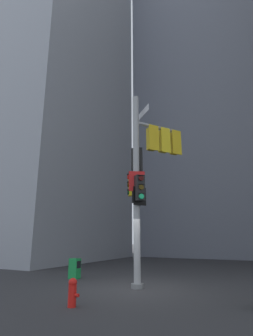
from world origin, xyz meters
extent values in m
plane|color=#2D2D30|center=(0.00, 0.00, 0.00)|extent=(120.00, 120.00, 0.00)
cube|color=#9399A3|center=(-14.11, 8.65, 25.35)|extent=(13.20, 13.20, 50.71)
cube|color=slate|center=(1.46, 24.01, 17.88)|extent=(17.51, 17.51, 35.77)
cylinder|color=#9EA0A3|center=(0.00, 0.00, 3.88)|extent=(0.26, 0.26, 7.77)
cylinder|color=slate|center=(0.00, 0.00, 0.08)|extent=(0.46, 0.46, 0.16)
cylinder|color=#9EA0A3|center=(0.65, 0.92, 6.57)|extent=(1.41, 1.92, 0.14)
cylinder|color=#9EA0A3|center=(-0.62, 0.95, 4.68)|extent=(1.37, 1.98, 0.14)
cube|color=gold|center=(0.61, 0.54, 5.97)|extent=(0.30, 0.41, 1.14)
cube|color=gold|center=(0.45, 0.64, 5.97)|extent=(0.47, 0.47, 1.00)
cylinder|color=red|center=(0.29, 0.76, 6.32)|extent=(0.16, 0.20, 0.20)
cube|color=black|center=(0.29, 0.76, 6.44)|extent=(0.19, 0.22, 0.02)
cylinder|color=#3C2C06|center=(0.29, 0.76, 5.97)|extent=(0.16, 0.20, 0.20)
cube|color=black|center=(0.29, 0.76, 6.09)|extent=(0.19, 0.22, 0.02)
cylinder|color=#06311C|center=(0.29, 0.76, 5.62)|extent=(0.16, 0.20, 0.20)
cube|color=black|center=(0.29, 0.76, 5.74)|extent=(0.19, 0.22, 0.02)
cube|color=yellow|center=(0.97, 1.04, 5.97)|extent=(0.30, 0.41, 1.14)
cube|color=yellow|center=(0.81, 1.15, 5.97)|extent=(0.47, 0.47, 1.00)
cylinder|color=red|center=(0.65, 1.27, 6.32)|extent=(0.16, 0.20, 0.20)
cube|color=black|center=(0.64, 1.27, 6.44)|extent=(0.19, 0.22, 0.02)
cylinder|color=#3C2C06|center=(0.65, 1.27, 5.97)|extent=(0.16, 0.20, 0.20)
cube|color=black|center=(0.64, 1.27, 6.09)|extent=(0.19, 0.22, 0.02)
cylinder|color=#06311C|center=(0.65, 1.27, 5.62)|extent=(0.16, 0.20, 0.20)
cube|color=black|center=(0.64, 1.27, 5.74)|extent=(0.19, 0.22, 0.02)
cube|color=gold|center=(1.32, 1.55, 5.97)|extent=(0.30, 0.41, 1.14)
cube|color=gold|center=(1.17, 1.66, 5.97)|extent=(0.47, 0.47, 1.00)
cylinder|color=#360605|center=(1.00, 1.77, 6.32)|extent=(0.16, 0.20, 0.20)
cube|color=black|center=(1.00, 1.78, 6.44)|extent=(0.19, 0.22, 0.02)
cylinder|color=#3C2C06|center=(1.00, 1.77, 5.97)|extent=(0.16, 0.20, 0.20)
cube|color=black|center=(1.00, 1.78, 6.09)|extent=(0.19, 0.22, 0.02)
cylinder|color=#19C672|center=(1.00, 1.77, 5.62)|extent=(0.16, 0.20, 0.20)
cube|color=black|center=(1.00, 1.78, 5.74)|extent=(0.19, 0.22, 0.02)
cube|color=yellow|center=(-0.47, 1.06, 4.08)|extent=(0.29, 0.42, 1.14)
cube|color=yellow|center=(-0.62, 0.95, 4.08)|extent=(0.47, 0.47, 1.00)
cylinder|color=red|center=(-0.79, 0.84, 4.43)|extent=(0.16, 0.20, 0.20)
cube|color=black|center=(-0.80, 0.84, 4.55)|extent=(0.18, 0.22, 0.02)
cylinder|color=#3C2C06|center=(-0.79, 0.84, 4.08)|extent=(0.16, 0.20, 0.20)
cube|color=black|center=(-0.80, 0.84, 4.20)|extent=(0.18, 0.22, 0.02)
cylinder|color=#06311C|center=(-0.79, 0.84, 3.73)|extent=(0.16, 0.20, 0.20)
cube|color=black|center=(-0.80, 0.84, 3.85)|extent=(0.18, 0.22, 0.02)
cube|color=black|center=(0.10, -0.10, 3.67)|extent=(0.36, 0.36, 1.14)
cube|color=black|center=(0.23, -0.23, 3.67)|extent=(0.48, 0.48, 1.00)
cylinder|color=#360605|center=(0.38, -0.37, 4.02)|extent=(0.18, 0.18, 0.20)
cube|color=black|center=(0.38, -0.38, 4.14)|extent=(0.21, 0.21, 0.02)
cylinder|color=#3C2C06|center=(0.38, -0.37, 3.67)|extent=(0.18, 0.18, 0.20)
cube|color=black|center=(0.38, -0.38, 3.79)|extent=(0.21, 0.21, 0.02)
cylinder|color=#19C672|center=(0.38, -0.37, 3.32)|extent=(0.18, 0.18, 0.20)
cube|color=black|center=(0.38, -0.38, 3.44)|extent=(0.21, 0.21, 0.02)
cube|color=black|center=(-0.03, 0.14, 4.91)|extent=(0.48, 0.13, 1.14)
cube|color=black|center=(-0.07, 0.32, 4.91)|extent=(0.40, 0.40, 1.00)
cylinder|color=#360605|center=(-0.11, 0.52, 5.26)|extent=(0.21, 0.10, 0.20)
cube|color=black|center=(-0.11, 0.52, 5.38)|extent=(0.23, 0.12, 0.02)
cylinder|color=yellow|center=(-0.11, 0.52, 4.91)|extent=(0.21, 0.10, 0.20)
cube|color=black|center=(-0.11, 0.52, 5.03)|extent=(0.23, 0.12, 0.02)
cylinder|color=#06311C|center=(-0.11, 0.52, 4.56)|extent=(0.21, 0.10, 0.20)
cube|color=black|center=(-0.11, 0.52, 4.68)|extent=(0.23, 0.12, 0.02)
cube|color=white|center=(0.25, 0.25, 7.09)|extent=(0.86, 0.84, 0.28)
cube|color=#19479E|center=(0.25, 0.25, 7.09)|extent=(0.83, 0.81, 0.24)
cube|color=red|center=(0.11, -0.19, 3.96)|extent=(0.57, 0.33, 0.80)
cube|color=white|center=(0.11, -0.19, 3.96)|extent=(0.53, 0.31, 0.76)
cube|color=black|center=(0.19, -0.11, 3.37)|extent=(0.32, 0.52, 0.72)
cube|color=white|center=(0.19, -0.11, 3.37)|extent=(0.29, 0.49, 0.68)
cylinder|color=red|center=(-0.42, -3.30, 0.28)|extent=(0.22, 0.22, 0.56)
sphere|color=red|center=(-0.42, -3.30, 0.62)|extent=(0.23, 0.23, 0.23)
cylinder|color=red|center=(-0.26, -3.30, 0.31)|extent=(0.10, 0.09, 0.09)
cube|color=#198C3F|center=(-3.54, 0.88, 0.44)|extent=(0.44, 0.36, 0.88)
cube|color=black|center=(-3.32, 0.88, 0.61)|extent=(0.01, 0.29, 0.32)
camera|label=1|loc=(4.42, -9.64, 1.79)|focal=28.66mm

